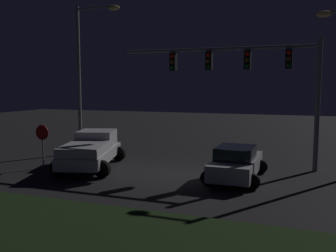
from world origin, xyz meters
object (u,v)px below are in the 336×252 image
(traffic_signal_gantry, at_px, (248,69))
(street_lamp_left, at_px, (87,63))
(pickup_truck, at_px, (92,148))
(stop_sign, at_px, (42,138))
(car_sedan, at_px, (236,163))

(traffic_signal_gantry, height_order, street_lamp_left, street_lamp_left)
(pickup_truck, distance_m, stop_sign, 2.52)
(pickup_truck, height_order, car_sedan, pickup_truck)
(street_lamp_left, distance_m, stop_sign, 5.92)
(traffic_signal_gantry, xyz_separation_m, street_lamp_left, (-9.70, 0.29, 0.57))
(stop_sign, bearing_deg, car_sedan, 7.03)
(car_sedan, distance_m, stop_sign, 9.71)
(traffic_signal_gantry, bearing_deg, street_lamp_left, 178.27)
(pickup_truck, xyz_separation_m, car_sedan, (7.40, 0.10, -0.26))
(pickup_truck, bearing_deg, traffic_signal_gantry, -84.78)
(pickup_truck, distance_m, car_sedan, 7.40)
(car_sedan, bearing_deg, traffic_signal_gantry, -0.12)
(car_sedan, distance_m, street_lamp_left, 11.26)
(pickup_truck, xyz_separation_m, street_lamp_left, (-2.27, 3.25, 4.60))
(car_sedan, height_order, street_lamp_left, street_lamp_left)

